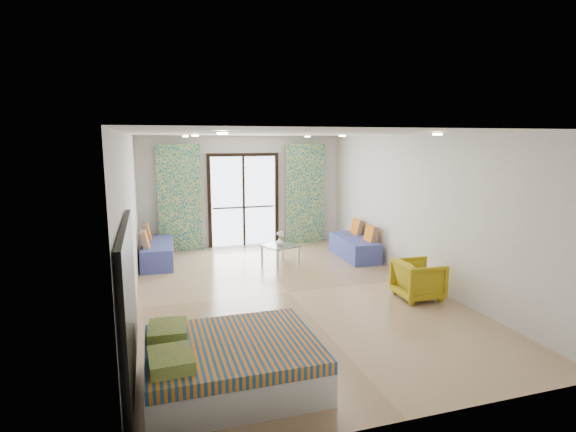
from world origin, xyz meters
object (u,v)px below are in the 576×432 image
object	(u,v)px
daybed_left	(157,252)
coffee_table	(280,247)
bed	(231,363)
armchair	(418,278)
daybed_right	(355,246)

from	to	relation	value
daybed_left	coffee_table	size ratio (longest dim) A/B	2.03
bed	daybed_left	xyz separation A→B (m)	(-0.64, 5.23, -0.01)
armchair	bed	bearing A→B (deg)	119.23
daybed_left	armchair	xyz separation A→B (m)	(4.08, -3.49, 0.10)
coffee_table	daybed_left	bearing A→B (deg)	160.82
daybed_right	armchair	distance (m)	2.73
daybed_left	bed	bearing A→B (deg)	-79.81
bed	coffee_table	size ratio (longest dim) A/B	2.20
daybed_right	coffee_table	size ratio (longest dim) A/B	1.98
daybed_right	bed	bearing A→B (deg)	-126.14
bed	armchair	xyz separation A→B (m)	(3.44, 1.74, 0.09)
bed	daybed_right	world-z (taller)	daybed_right
bed	coffee_table	distance (m)	4.74
daybed_left	daybed_right	size ratio (longest dim) A/B	1.02
coffee_table	armchair	world-z (taller)	coffee_table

